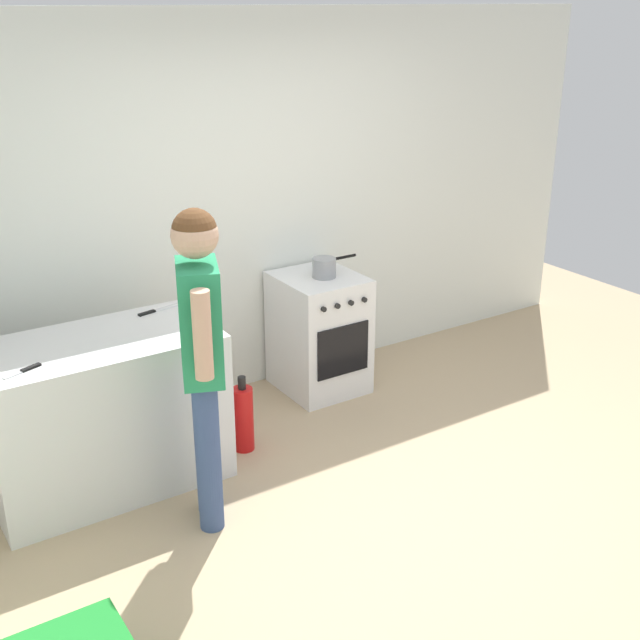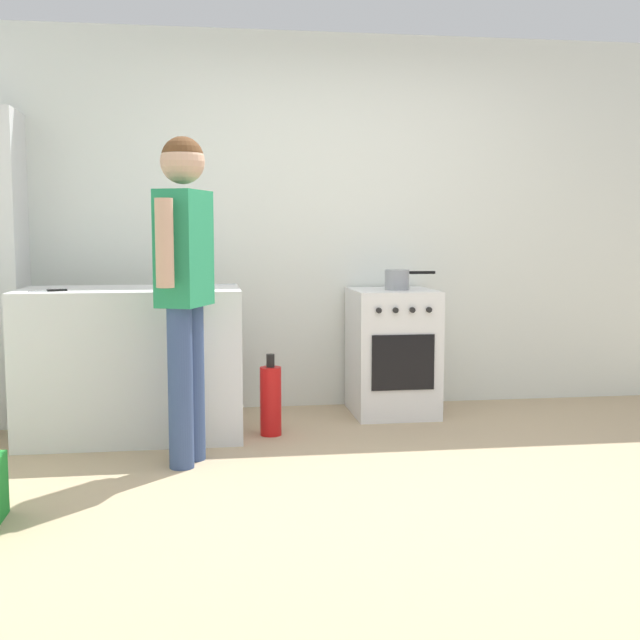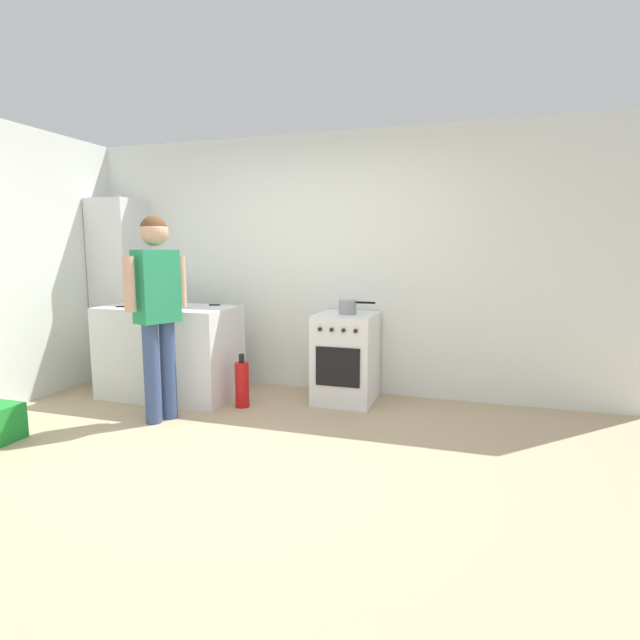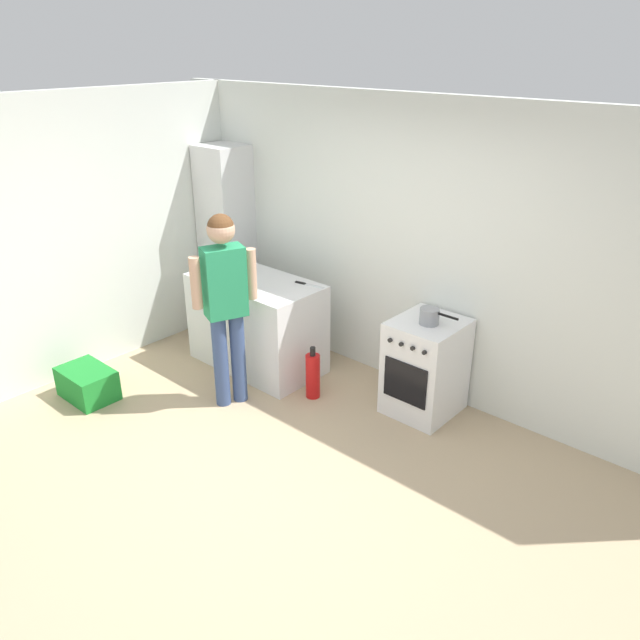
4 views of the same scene
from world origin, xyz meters
name	(u,v)px [view 4 (image 4 of 4)]	position (x,y,z in m)	size (l,w,h in m)	color
ground_plane	(266,478)	(0.00, 0.00, 0.00)	(8.00, 8.00, 0.00)	tan
back_wall	(422,251)	(0.00, 1.95, 1.30)	(6.00, 0.10, 2.60)	silver
side_wall_left	(102,232)	(-2.60, 0.40, 1.30)	(0.10, 3.10, 2.60)	silver
counter_unit	(257,323)	(-1.35, 1.20, 0.45)	(1.30, 0.70, 0.90)	silver
oven_left	(425,367)	(0.35, 1.58, 0.43)	(0.55, 0.62, 0.85)	white
pot	(430,316)	(0.37, 1.54, 0.92)	(0.34, 0.16, 0.14)	gray
knife_paring	(211,274)	(-1.77, 1.01, 0.91)	(0.21, 0.10, 0.01)	silver
knife_chef	(308,285)	(-0.88, 1.44, 0.90)	(0.31, 0.09, 0.01)	silver
person	(225,294)	(-1.01, 0.56, 1.05)	(0.31, 0.54, 1.72)	#384C7A
fire_extinguisher	(313,375)	(-0.52, 1.10, 0.22)	(0.13, 0.13, 0.50)	red
recycling_crate_lower	(88,383)	(-2.04, -0.26, 0.14)	(0.52, 0.36, 0.28)	#1E842D
larder_cabinet	(227,239)	(-2.30, 1.68, 1.00)	(0.48, 0.44, 2.00)	silver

